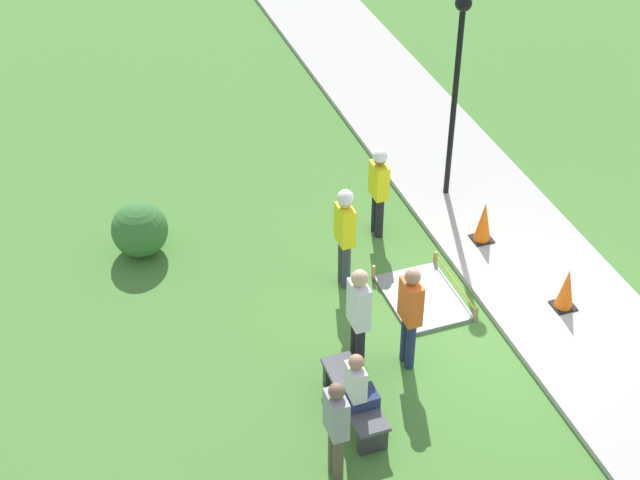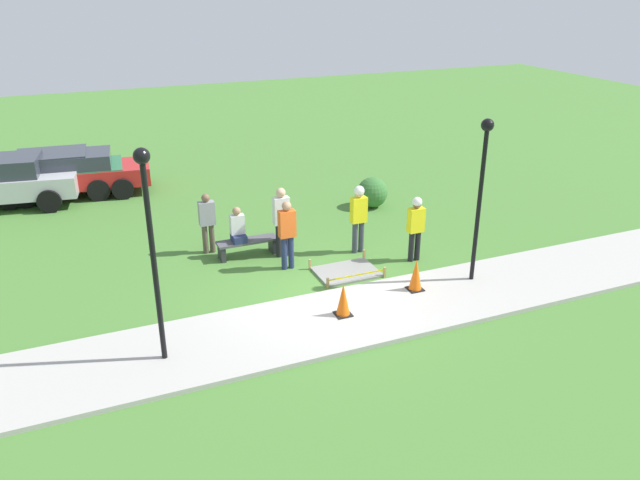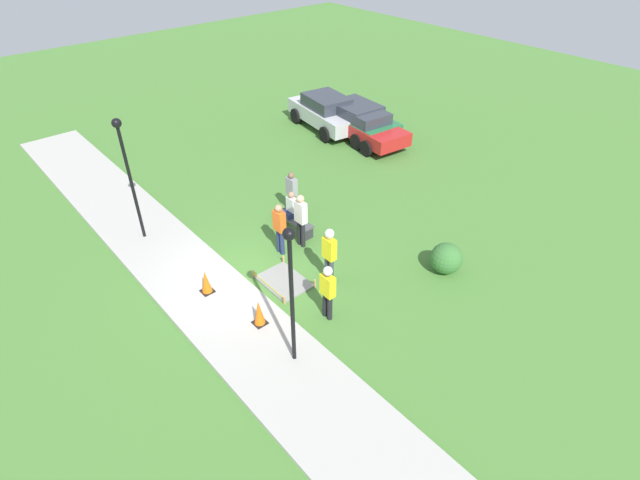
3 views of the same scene
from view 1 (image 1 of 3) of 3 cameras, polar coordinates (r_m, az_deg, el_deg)
name	(u,v)px [view 1 (image 1 of 3)]	position (r m, az deg, el deg)	size (l,w,h in m)	color
ground_plane	(495,325)	(15.33, 10.15, -4.88)	(60.00, 60.00, 0.00)	#477A33
sidewalk	(564,305)	(15.82, 14.02, -3.70)	(28.00, 2.41, 0.10)	#ADAAA3
wet_concrete_patch	(423,298)	(15.60, 6.01, -3.36)	(1.53, 1.15, 0.27)	gray
traffic_cone_near_patch	(566,289)	(15.49, 14.14, -2.77)	(0.34, 0.34, 0.72)	black
traffic_cone_far_patch	(484,222)	(16.61, 9.51, 1.06)	(0.34, 0.34, 0.75)	black
park_bench	(354,399)	(13.56, 2.02, -9.21)	(1.55, 0.44, 0.44)	#2D2D33
person_seated_on_bench	(358,385)	(13.06, 2.20, -8.44)	(0.36, 0.44, 0.89)	navy
worker_supervisor	(379,185)	(16.37, 3.44, 3.21)	(0.40, 0.24, 1.69)	black
worker_assistant	(345,229)	(15.19, 1.46, 0.63)	(0.40, 0.26, 1.81)	#383D47
bystander_in_orange_shirt	(410,312)	(13.88, 5.26, -4.17)	(0.40, 0.23, 1.74)	navy
bystander_in_gray_shirt	(359,315)	(13.68, 2.26, -4.38)	(0.40, 0.24, 1.83)	black
bystander_in_white_shirt	(336,425)	(12.44, 0.95, -10.70)	(0.40, 0.22, 1.60)	brown
lamppost_near	(457,68)	(16.64, 8.00, 9.86)	(0.28, 0.28, 3.77)	black
shrub_rounded_near	(140,229)	(16.48, -10.45, 0.61)	(0.94, 0.94, 0.94)	#387033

